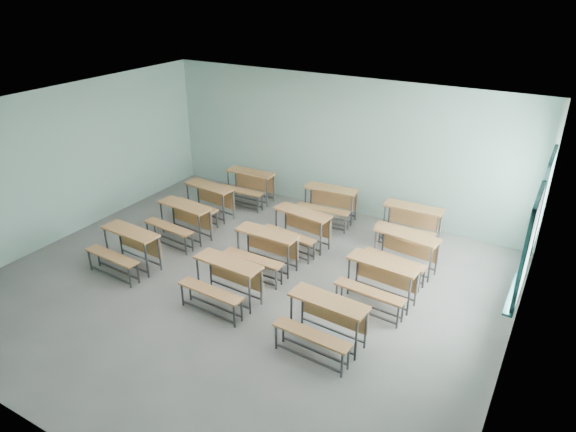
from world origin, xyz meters
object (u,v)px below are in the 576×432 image
at_px(desk_unit_r1c2, 380,277).
at_px(desk_unit_r2c2, 404,248).
at_px(desk_unit_r3c2, 411,219).
at_px(desk_unit_r0c0, 127,244).
at_px(desk_unit_r0c2, 325,317).
at_px(desk_unit_r3c0, 248,182).
at_px(desk_unit_r1c0, 182,217).
at_px(desk_unit_r2c0, 207,197).
at_px(desk_unit_r0c1, 225,277).
at_px(desk_unit_r1c1, 264,246).
at_px(desk_unit_r2c1, 299,224).
at_px(desk_unit_r3c1, 329,200).

relative_size(desk_unit_r1c2, desk_unit_r2c2, 0.97).
bearing_deg(desk_unit_r3c2, desk_unit_r0c0, -140.17).
xyz_separation_m(desk_unit_r0c2, desk_unit_r3c0, (-4.09, 3.99, 0.00)).
relative_size(desk_unit_r1c0, desk_unit_r2c2, 0.98).
bearing_deg(desk_unit_r2c0, desk_unit_r1c0, -73.67).
relative_size(desk_unit_r0c0, desk_unit_r2c2, 0.97).
bearing_deg(desk_unit_r3c0, desk_unit_r0c1, -62.68).
xyz_separation_m(desk_unit_r1c1, desk_unit_r3c2, (2.07, 2.55, 0.00)).
height_order(desk_unit_r0c2, desk_unit_r3c2, same).
bearing_deg(desk_unit_r1c0, desk_unit_r0c0, -89.04).
height_order(desk_unit_r0c2, desk_unit_r2c1, same).
xyz_separation_m(desk_unit_r0c0, desk_unit_r1c0, (0.10, 1.46, 0.00)).
xyz_separation_m(desk_unit_r1c2, desk_unit_r2c0, (-4.74, 1.27, 0.00)).
bearing_deg(desk_unit_r0c2, desk_unit_r2c0, 151.39).
distance_m(desk_unit_r1c1, desk_unit_r3c0, 3.32).
height_order(desk_unit_r1c1, desk_unit_r2c2, same).
distance_m(desk_unit_r2c0, desk_unit_r3c0, 1.29).
distance_m(desk_unit_r1c0, desk_unit_r3c1, 3.34).
height_order(desk_unit_r0c2, desk_unit_r1c2, same).
relative_size(desk_unit_r1c2, desk_unit_r3c1, 0.99).
height_order(desk_unit_r0c1, desk_unit_r3c2, same).
bearing_deg(desk_unit_r2c0, desk_unit_r3c2, 20.95).
height_order(desk_unit_r0c2, desk_unit_r1c0, same).
xyz_separation_m(desk_unit_r1c1, desk_unit_r2c2, (2.33, 1.27, 0.00)).
xyz_separation_m(desk_unit_r0c0, desk_unit_r1c2, (4.63, 1.32, 0.00)).
xyz_separation_m(desk_unit_r1c2, desk_unit_r2c2, (0.02, 1.21, 0.00)).
bearing_deg(desk_unit_r0c0, desk_unit_r3c2, 44.51).
distance_m(desk_unit_r0c2, desk_unit_r2c1, 3.18).
height_order(desk_unit_r1c0, desk_unit_r1c2, same).
xyz_separation_m(desk_unit_r0c2, desk_unit_r1c2, (0.32, 1.48, 0.00)).
bearing_deg(desk_unit_r2c2, desk_unit_r1c0, -159.80).
bearing_deg(desk_unit_r0c1, desk_unit_r1c2, 32.04).
distance_m(desk_unit_r0c0, desk_unit_r2c0, 2.58).
xyz_separation_m(desk_unit_r0c1, desk_unit_r3c2, (2.07, 3.80, 0.00)).
xyz_separation_m(desk_unit_r1c0, desk_unit_r1c2, (4.53, -0.14, 0.00)).
bearing_deg(desk_unit_r3c1, desk_unit_r3c2, -6.57).
height_order(desk_unit_r1c1, desk_unit_r3c1, same).
bearing_deg(desk_unit_r2c1, desk_unit_r1c0, -151.23).
xyz_separation_m(desk_unit_r0c0, desk_unit_r0c2, (4.31, -0.16, 0.00)).
xyz_separation_m(desk_unit_r1c2, desk_unit_r3c2, (-0.25, 2.49, 0.00)).
distance_m(desk_unit_r2c1, desk_unit_r3c1, 1.45).
height_order(desk_unit_r1c0, desk_unit_r3c2, same).
distance_m(desk_unit_r1c1, desk_unit_r2c0, 2.76).
height_order(desk_unit_r0c2, desk_unit_r1c1, same).
xyz_separation_m(desk_unit_r0c2, desk_unit_r2c2, (0.34, 2.69, 0.00)).
xyz_separation_m(desk_unit_r2c1, desk_unit_r3c1, (-0.03, 1.45, 0.00)).
distance_m(desk_unit_r1c0, desk_unit_r2c2, 4.67).
bearing_deg(desk_unit_r1c2, desk_unit_r3c2, 99.89).
height_order(desk_unit_r0c0, desk_unit_r3c2, same).
height_order(desk_unit_r2c0, desk_unit_r2c1, same).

